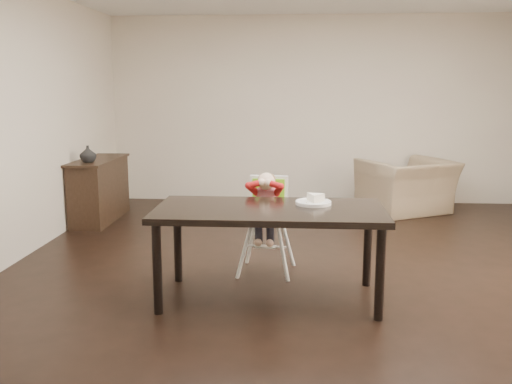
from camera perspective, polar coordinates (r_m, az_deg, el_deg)
ground at (r=5.20m, az=7.06°, el=-8.52°), size 7.00×7.00×0.00m
room_walls at (r=4.92m, az=7.56°, el=12.37°), size 6.02×7.02×2.71m
dining_table at (r=4.49m, az=1.38°, el=-2.58°), size 1.80×0.90×0.75m
high_chair at (r=5.18m, az=1.10°, el=-1.00°), size 0.43×0.43×0.93m
plate at (r=4.63m, az=5.83°, el=-0.87°), size 0.38×0.38×0.08m
armchair at (r=7.95m, az=14.88°, el=1.41°), size 1.31×1.15×0.96m
sideboard at (r=7.52m, az=-15.39°, el=0.23°), size 0.44×1.26×0.79m
vase at (r=7.14m, az=-16.46°, el=3.63°), size 0.23×0.24×0.19m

